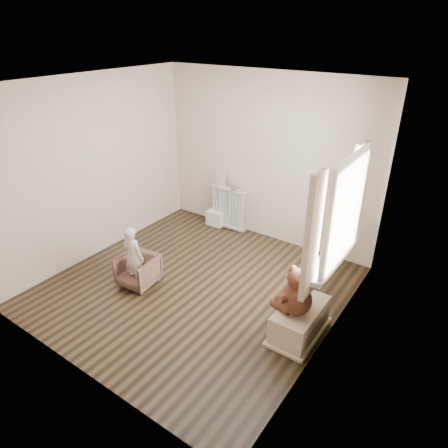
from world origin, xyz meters
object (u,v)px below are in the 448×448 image
Objects in this scene: radiator at (228,207)px; toy_bench at (300,319)px; armchair at (138,270)px; teddy_bear at (297,289)px; plush_cat at (336,243)px; child at (133,257)px; toy_vanity at (216,210)px.

toy_bench is (2.15, -1.71, -0.19)m from radiator.
armchair is (-0.04, -2.07, -0.17)m from radiator.
toy_bench is at bearing 5.19° from armchair.
radiator is 2.81m from teddy_bear.
plush_cat is (0.14, 0.48, 0.80)m from toy_bench.
child is at bearing -94.15° from armchair.
plush_cat is (0.16, 0.59, 0.33)m from teddy_bear.
armchair is at bearing -94.15° from child.
toy_vanity is 2.88m from plush_cat.
toy_bench is at bearing -38.43° from radiator.
radiator is at bearing -95.22° from child.
teddy_bear reaches higher than armchair.
child is at bearing -84.87° from toy_vanity.
radiator is 2.67m from plush_cat.
toy_vanity reaches higher than armchair.
toy_vanity is at bearing -89.02° from child.
plush_cat is (2.33, 0.89, 0.55)m from child.
teddy_bear is (2.17, 0.25, 0.45)m from armchair.
plush_cat reaches higher than child.
child is at bearing -169.39° from toy_bench.
armchair is (0.19, -2.04, -0.06)m from toy_vanity.
child reaches higher than toy_vanity.
child is (-0.04, -2.12, 0.06)m from radiator.
teddy_bear is at bearing -176.32° from child.
armchair is 2.23m from teddy_bear.
plush_cat is at bearing 85.34° from teddy_bear.
armchair is at bearing -162.81° from teddy_bear.
toy_vanity is at bearing 153.45° from teddy_bear.
plush_cat reaches higher than toy_vanity.
radiator is 1.54× the size of toy_vanity.
armchair is 1.80× the size of plush_cat.
armchair is 0.56× the size of child.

